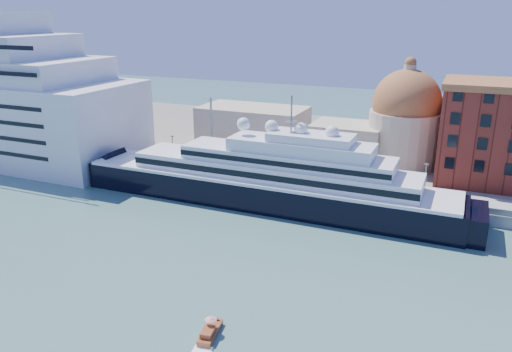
% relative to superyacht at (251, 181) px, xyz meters
% --- Properties ---
extents(ground, '(400.00, 400.00, 0.00)m').
position_rel_superyacht_xyz_m(ground, '(5.21, -23.00, -4.84)').
color(ground, '#3B6660').
rests_on(ground, ground).
extents(quay, '(180.00, 10.00, 2.50)m').
position_rel_superyacht_xyz_m(quay, '(5.21, 11.00, -3.59)').
color(quay, gray).
rests_on(quay, ground).
extents(land, '(260.00, 72.00, 2.00)m').
position_rel_superyacht_xyz_m(land, '(5.21, 52.00, -3.84)').
color(land, slate).
rests_on(land, ground).
extents(quay_fence, '(180.00, 0.10, 1.20)m').
position_rel_superyacht_xyz_m(quay_fence, '(5.21, 6.50, -1.74)').
color(quay_fence, slate).
rests_on(quay_fence, quay).
extents(superyacht, '(93.84, 13.01, 28.05)m').
position_rel_superyacht_xyz_m(superyacht, '(0.00, 0.00, 0.00)').
color(superyacht, black).
rests_on(superyacht, ground).
extents(service_barge, '(11.17, 4.26, 2.47)m').
position_rel_superyacht_xyz_m(service_barge, '(-46.38, -0.68, -4.13)').
color(service_barge, white).
rests_on(service_barge, ground).
extents(water_taxi, '(2.70, 5.67, 2.58)m').
position_rel_superyacht_xyz_m(water_taxi, '(14.45, -45.92, -4.22)').
color(water_taxi, brown).
rests_on(water_taxi, ground).
extents(church, '(66.00, 18.00, 25.50)m').
position_rel_superyacht_xyz_m(church, '(11.59, 34.72, 6.07)').
color(church, beige).
rests_on(church, land).
extents(lamp_posts, '(120.80, 2.40, 18.00)m').
position_rel_superyacht_xyz_m(lamp_posts, '(-7.46, 9.27, 5.00)').
color(lamp_posts, slate).
rests_on(lamp_posts, quay).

